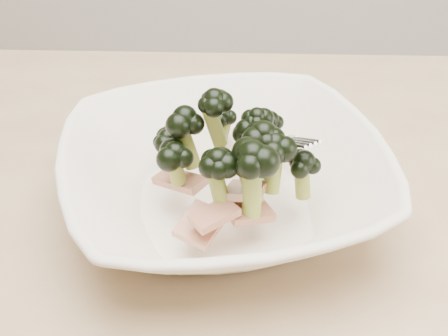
% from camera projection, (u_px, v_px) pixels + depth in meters
% --- Properties ---
extents(dining_table, '(1.20, 0.80, 0.75)m').
position_uv_depth(dining_table, '(264.00, 310.00, 0.63)').
color(dining_table, tan).
rests_on(dining_table, ground).
extents(broccoli_dish, '(0.37, 0.37, 0.14)m').
position_uv_depth(broccoli_dish, '(225.00, 176.00, 0.58)').
color(broccoli_dish, '#F2E4CD').
rests_on(broccoli_dish, dining_table).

